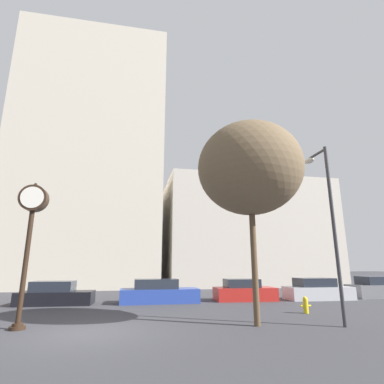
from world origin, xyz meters
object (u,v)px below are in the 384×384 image
object	(u,v)px
street_lamp_right	(326,205)
car_black	(55,295)
car_blue	(159,293)
fire_hydrant_near	(306,305)
car_red	(244,291)
bare_tree	(250,169)
car_silver	(317,290)
car_grey	(381,288)
street_clock	(31,219)

from	to	relation	value
street_lamp_right	car_black	bearing A→B (deg)	144.52
car_blue	fire_hydrant_near	xyz separation A→B (m)	(6.56, -5.51, -0.20)
car_black	car_red	bearing A→B (deg)	2.27
car_blue	bare_tree	size ratio (longest dim) A/B	0.58
car_silver	car_red	bearing A→B (deg)	178.38
car_silver	fire_hydrant_near	xyz separation A→B (m)	(-4.10, -5.28, -0.20)
car_red	car_silver	xyz separation A→B (m)	(5.05, -0.41, 0.01)
car_red	car_grey	size ratio (longest dim) A/B	0.84
car_silver	car_grey	size ratio (longest dim) A/B	0.93
car_red	street_lamp_right	size ratio (longest dim) A/B	0.56
car_black	street_lamp_right	world-z (taller)	street_lamp_right
street_clock	street_lamp_right	bearing A→B (deg)	-7.23
car_grey	car_silver	bearing A→B (deg)	-175.72
car_blue	car_silver	world-z (taller)	car_blue
car_silver	bare_tree	distance (m)	12.24
car_black	car_silver	bearing A→B (deg)	0.91
car_silver	bare_tree	xyz separation A→B (m)	(-7.63, -7.75, 5.61)
car_grey	car_blue	bearing A→B (deg)	-178.78
car_black	street_lamp_right	xyz separation A→B (m)	(12.14, -8.65, 4.10)
car_black	car_red	xyz separation A→B (m)	(11.61, -0.04, 0.02)
car_black	car_silver	world-z (taller)	car_silver
car_blue	car_silver	bearing A→B (deg)	-1.96
car_black	car_grey	bearing A→B (deg)	2.08
car_black	street_lamp_right	size ratio (longest dim) A/B	0.60
street_clock	car_blue	xyz separation A→B (m)	(5.58, 6.95, -3.35)
car_silver	car_grey	xyz separation A→B (m)	(5.28, 0.31, 0.03)
car_red	street_lamp_right	distance (m)	9.55
car_grey	street_lamp_right	distance (m)	13.59
car_black	car_grey	xyz separation A→B (m)	(21.94, -0.15, 0.07)
car_black	fire_hydrant_near	size ratio (longest dim) A/B	5.56
fire_hydrant_near	car_red	bearing A→B (deg)	99.47
car_red	car_black	bearing A→B (deg)	-176.97
street_clock	fire_hydrant_near	world-z (taller)	street_clock
car_black	car_red	world-z (taller)	car_red
street_clock	street_lamp_right	size ratio (longest dim) A/B	0.76
car_red	bare_tree	world-z (taller)	bare_tree
car_blue	street_lamp_right	bearing A→B (deg)	-54.66
car_blue	bare_tree	xyz separation A→B (m)	(3.03, -7.99, 5.61)
car_silver	bare_tree	bearing A→B (deg)	-131.50
street_clock	car_red	bearing A→B (deg)	32.50
street_lamp_right	car_silver	bearing A→B (deg)	61.13
street_clock	car_red	distance (m)	13.69
car_blue	fire_hydrant_near	world-z (taller)	car_blue
street_clock	car_black	bearing A→B (deg)	93.35
car_red	car_silver	size ratio (longest dim) A/B	0.90
car_blue	car_grey	xyz separation A→B (m)	(15.94, 0.07, 0.03)
bare_tree	fire_hydrant_near	bearing A→B (deg)	35.02
car_black	fire_hydrant_near	world-z (taller)	car_black
street_clock	bare_tree	distance (m)	8.96
car_black	car_red	size ratio (longest dim) A/B	1.06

